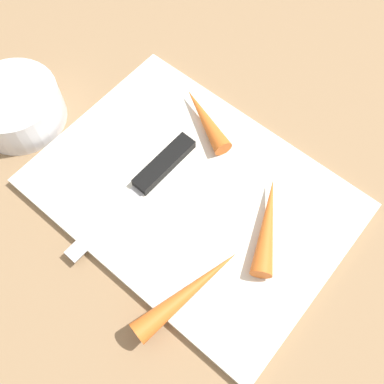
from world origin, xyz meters
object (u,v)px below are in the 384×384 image
at_px(carrot_shortest, 205,119).
at_px(small_bowl, 17,107).
at_px(cutting_board, 192,194).
at_px(carrot_longest, 189,292).
at_px(carrot_medium, 267,225).
at_px(knife, 157,171).

relative_size(carrot_shortest, small_bowl, 0.86).
height_order(cutting_board, carrot_longest, carrot_longest).
height_order(cutting_board, carrot_medium, carrot_medium).
bearing_deg(carrot_medium, carrot_shortest, 36.21).
relative_size(knife, carrot_medium, 1.72).
distance_m(cutting_board, knife, 0.05).
xyz_separation_m(carrot_medium, small_bowl, (-0.34, -0.07, 0.00)).
height_order(carrot_longest, small_bowl, small_bowl).
xyz_separation_m(cutting_board, knife, (-0.05, -0.01, 0.01)).
bearing_deg(knife, cutting_board, 99.84).
distance_m(knife, carrot_medium, 0.15).
height_order(carrot_shortest, small_bowl, small_bowl).
distance_m(knife, small_bowl, 0.20).
distance_m(cutting_board, carrot_longest, 0.12).
relative_size(cutting_board, small_bowl, 3.11).
relative_size(cutting_board, carrot_medium, 3.09).
xyz_separation_m(knife, carrot_shortest, (-0.00, 0.09, 0.01)).
bearing_deg(carrot_medium, small_bowl, 73.37).
distance_m(carrot_medium, carrot_longest, 0.12).
distance_m(carrot_shortest, carrot_medium, 0.16).
bearing_deg(carrot_shortest, carrot_medium, 179.29).
xyz_separation_m(knife, carrot_longest, (0.12, -0.09, 0.01)).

